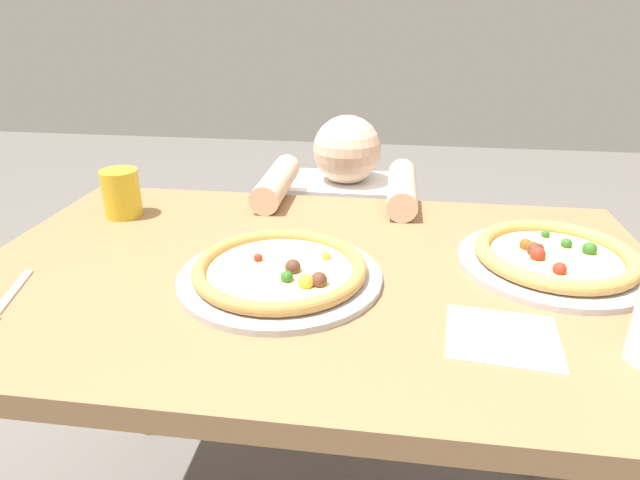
# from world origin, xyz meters

# --- Properties ---
(dining_table) EXTENTS (1.28, 0.80, 0.75)m
(dining_table) POSITION_xyz_m (0.00, 0.00, 0.63)
(dining_table) COLOR #936D47
(dining_table) RESTS_ON ground
(pizza_near) EXTENTS (0.36, 0.36, 0.04)m
(pizza_near) POSITION_xyz_m (-0.05, -0.05, 0.77)
(pizza_near) COLOR #B7B7BC
(pizza_near) RESTS_ON dining_table
(pizza_far) EXTENTS (0.35, 0.35, 0.04)m
(pizza_far) POSITION_xyz_m (0.44, 0.07, 0.77)
(pizza_far) COLOR #B7B7BC
(pizza_far) RESTS_ON dining_table
(drink_cup_colored) EXTENTS (0.08, 0.08, 0.11)m
(drink_cup_colored) POSITION_xyz_m (-0.47, 0.20, 0.80)
(drink_cup_colored) COLOR gold
(drink_cup_colored) RESTS_ON dining_table
(paper_napkin) EXTENTS (0.17, 0.16, 0.00)m
(paper_napkin) POSITION_xyz_m (0.30, -0.18, 0.75)
(paper_napkin) COLOR white
(paper_napkin) RESTS_ON dining_table
(fork) EXTENTS (0.07, 0.20, 0.00)m
(fork) POSITION_xyz_m (-0.48, -0.19, 0.75)
(fork) COLOR silver
(fork) RESTS_ON dining_table
(diner_seated) EXTENTS (0.38, 0.51, 0.91)m
(diner_seated) POSITION_xyz_m (0.00, 0.60, 0.43)
(diner_seated) COLOR #333847
(diner_seated) RESTS_ON ground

